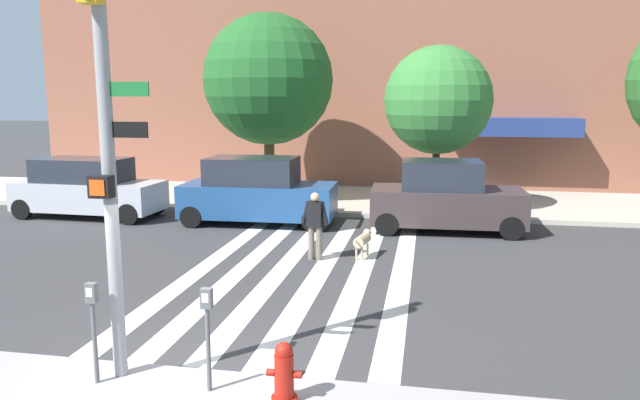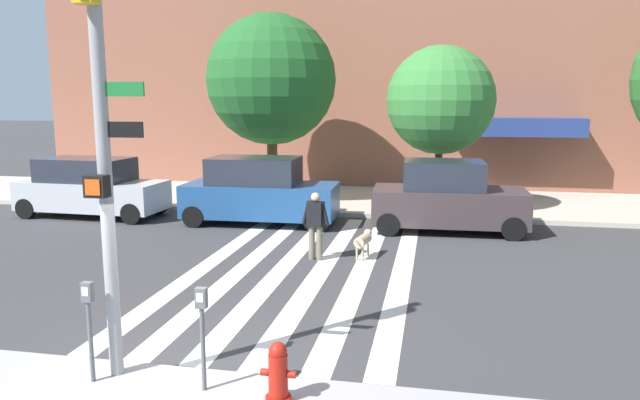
% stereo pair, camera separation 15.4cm
% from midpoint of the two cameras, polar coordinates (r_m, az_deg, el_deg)
% --- Properties ---
extents(ground_plane, '(160.00, 160.00, 0.00)m').
position_cam_midpoint_polar(ground_plane, '(13.98, -4.26, -6.20)').
color(ground_plane, '#353538').
extents(sidewalk_far, '(80.00, 6.00, 0.15)m').
position_cam_midpoint_polar(sidewalk_far, '(22.35, 1.43, 0.06)').
color(sidewalk_far, '#B4AB9D').
rests_on(sidewalk_far, ground_plane).
extents(crosswalk_stripes, '(4.95, 10.94, 0.01)m').
position_cam_midpoint_polar(crosswalk_stripes, '(13.84, -1.79, -6.32)').
color(crosswalk_stripes, silver).
rests_on(crosswalk_stripes, ground_plane).
extents(traffic_light_pole, '(0.74, 0.46, 5.80)m').
position_cam_midpoint_polar(traffic_light_pole, '(7.95, -20.60, 6.87)').
color(traffic_light_pole, gray).
rests_on(traffic_light_pole, sidewalk_near).
extents(fire_hydrant, '(0.44, 0.32, 0.76)m').
position_cam_midpoint_polar(fire_hydrant, '(7.56, -4.09, -16.27)').
color(fire_hydrant, '#9F190F').
rests_on(fire_hydrant, sidewalk_near).
extents(parking_meter_curbside, '(0.14, 0.11, 1.36)m').
position_cam_midpoint_polar(parking_meter_curbside, '(8.34, -21.52, -10.60)').
color(parking_meter_curbside, '#515456').
rests_on(parking_meter_curbside, sidewalk_near).
extents(parking_meter_second_along, '(0.14, 0.11, 1.36)m').
position_cam_midpoint_polar(parking_meter_second_along, '(7.73, -11.36, -11.73)').
color(parking_meter_second_along, '#515456').
rests_on(parking_meter_second_along, sidewalk_near).
extents(parked_car_near_curb, '(4.81, 2.06, 1.93)m').
position_cam_midpoint_polar(parked_car_near_curb, '(20.75, -21.70, 1.05)').
color(parked_car_near_curb, '#B1B3BA').
rests_on(parked_car_near_curb, ground_plane).
extents(parked_car_behind_first, '(4.72, 2.15, 2.06)m').
position_cam_midpoint_polar(parked_car_behind_first, '(18.35, -6.33, 0.78)').
color(parked_car_behind_first, navy).
rests_on(parked_car_behind_first, ground_plane).
extents(parked_car_third_in_line, '(4.42, 2.15, 2.07)m').
position_cam_midpoint_polar(parked_car_third_in_line, '(17.59, 11.74, 0.19)').
color(parked_car_third_in_line, '#3A2F31').
rests_on(parked_car_third_in_line, ground_plane).
extents(street_tree_nearest, '(4.68, 4.68, 6.70)m').
position_cam_midpoint_polar(street_tree_nearest, '(21.75, -5.21, 11.45)').
color(street_tree_nearest, '#4C3823').
rests_on(street_tree_nearest, sidewalk_far).
extents(street_tree_middle, '(3.47, 3.47, 5.37)m').
position_cam_midpoint_polar(street_tree_middle, '(19.60, 11.08, 9.40)').
color(street_tree_middle, '#4C3823').
rests_on(street_tree_middle, sidewalk_far).
extents(pedestrian_dog_walker, '(0.71, 0.31, 1.64)m').
position_cam_midpoint_polar(pedestrian_dog_walker, '(14.11, -0.79, -2.14)').
color(pedestrian_dog_walker, '#6B6051').
rests_on(pedestrian_dog_walker, ground_plane).
extents(dog_on_leash, '(0.39, 1.03, 0.65)m').
position_cam_midpoint_polar(dog_on_leash, '(14.43, 3.85, -3.86)').
color(dog_on_leash, tan).
rests_on(dog_on_leash, ground_plane).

